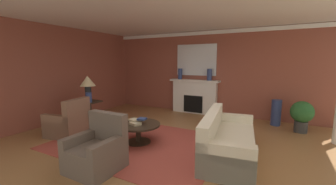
# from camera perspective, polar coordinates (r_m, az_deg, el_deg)

# --- Properties ---
(ground_plane) EXTENTS (9.78, 9.78, 0.00)m
(ground_plane) POSITION_cam_1_polar(r_m,az_deg,el_deg) (4.87, -0.41, -13.94)
(ground_plane) COLOR olive
(wall_fireplace) EXTENTS (8.13, 0.12, 2.91)m
(wall_fireplace) POSITION_cam_1_polar(r_m,az_deg,el_deg) (7.57, 11.50, 5.23)
(wall_fireplace) COLOR brown
(wall_fireplace) RESTS_ON ground_plane
(wall_window) EXTENTS (0.12, 7.06, 2.91)m
(wall_window) POSITION_cam_1_polar(r_m,az_deg,el_deg) (7.34, -26.57, 4.42)
(wall_window) COLOR brown
(wall_window) RESTS_ON ground_plane
(ceiling_panel) EXTENTS (8.13, 7.06, 0.06)m
(ceiling_panel) POSITION_cam_1_polar(r_m,az_deg,el_deg) (4.89, 1.34, 21.24)
(ceiling_panel) COLOR white
(crown_moulding) EXTENTS (8.13, 0.08, 0.12)m
(crown_moulding) POSITION_cam_1_polar(r_m,az_deg,el_deg) (7.55, 11.64, 15.68)
(crown_moulding) COLOR white
(area_rug) EXTENTS (3.70, 2.77, 0.01)m
(area_rug) POSITION_cam_1_polar(r_m,az_deg,el_deg) (5.03, -7.98, -13.22)
(area_rug) COLOR #993D33
(area_rug) RESTS_ON ground_plane
(fireplace) EXTENTS (1.80, 0.35, 1.21)m
(fireplace) POSITION_cam_1_polar(r_m,az_deg,el_deg) (7.63, 7.16, -1.31)
(fireplace) COLOR white
(fireplace) RESTS_ON ground_plane
(mantel_mirror) EXTENTS (1.46, 0.04, 1.10)m
(mantel_mirror) POSITION_cam_1_polar(r_m,az_deg,el_deg) (7.64, 7.67, 8.75)
(mantel_mirror) COLOR silver
(sofa) EXTENTS (1.18, 2.20, 0.85)m
(sofa) POSITION_cam_1_polar(r_m,az_deg,el_deg) (4.40, 15.68, -12.62)
(sofa) COLOR beige
(sofa) RESTS_ON ground_plane
(armchair_near_window) EXTENTS (0.93, 0.93, 0.95)m
(armchair_near_window) POSITION_cam_1_polar(r_m,az_deg,el_deg) (5.90, -25.35, -7.62)
(armchair_near_window) COLOR brown
(armchair_near_window) RESTS_ON ground_plane
(armchair_facing_fireplace) EXTENTS (0.81, 0.81, 0.95)m
(armchair_facing_fireplace) POSITION_cam_1_polar(r_m,az_deg,el_deg) (3.95, -18.69, -15.10)
(armchair_facing_fireplace) COLOR brown
(armchair_facing_fireplace) RESTS_ON ground_plane
(coffee_table) EXTENTS (1.00, 1.00, 0.45)m
(coffee_table) POSITION_cam_1_polar(r_m,az_deg,el_deg) (4.92, -8.06, -9.65)
(coffee_table) COLOR #2D2319
(coffee_table) RESTS_ON ground_plane
(side_table) EXTENTS (0.56, 0.56, 0.70)m
(side_table) POSITION_cam_1_polar(r_m,az_deg,el_deg) (6.65, -20.59, -4.76)
(side_table) COLOR #2D2319
(side_table) RESTS_ON ground_plane
(table_lamp) EXTENTS (0.44, 0.44, 0.75)m
(table_lamp) POSITION_cam_1_polar(r_m,az_deg,el_deg) (6.52, -20.97, 2.33)
(table_lamp) COLOR black
(table_lamp) RESTS_ON side_table
(vase_mantel_left) EXTENTS (0.15, 0.15, 0.39)m
(vase_mantel_left) POSITION_cam_1_polar(r_m,az_deg,el_deg) (7.71, 3.30, 5.06)
(vase_mantel_left) COLOR navy
(vase_mantel_left) RESTS_ON fireplace
(vase_tall_corner) EXTENTS (0.27, 0.27, 0.76)m
(vase_tall_corner) POSITION_cam_1_polar(r_m,az_deg,el_deg) (6.90, 27.27, -4.87)
(vase_tall_corner) COLOR navy
(vase_tall_corner) RESTS_ON ground_plane
(vase_mantel_right) EXTENTS (0.16, 0.16, 0.40)m
(vase_mantel_right) POSITION_cam_1_polar(r_m,az_deg,el_deg) (7.32, 11.18, 4.76)
(vase_mantel_right) COLOR navy
(vase_mantel_right) RESTS_ON fireplace
(vase_on_side_table) EXTENTS (0.17, 0.17, 0.28)m
(vase_on_side_table) POSITION_cam_1_polar(r_m,az_deg,el_deg) (6.38, -20.71, -1.26)
(vase_on_side_table) COLOR navy
(vase_on_side_table) RESTS_ON side_table
(book_red_cover) EXTENTS (0.29, 0.27, 0.06)m
(book_red_cover) POSITION_cam_1_polar(r_m,az_deg,el_deg) (4.81, -8.88, -8.29)
(book_red_cover) COLOR tan
(book_red_cover) RESTS_ON coffee_table
(book_art_folio) EXTENTS (0.27, 0.25, 0.04)m
(book_art_folio) POSITION_cam_1_polar(r_m,az_deg,el_deg) (4.91, -9.09, -7.34)
(book_art_folio) COLOR tan
(book_art_folio) RESTS_ON coffee_table
(book_small_novel) EXTENTS (0.20, 0.19, 0.04)m
(book_small_novel) POSITION_cam_1_polar(r_m,az_deg,el_deg) (4.82, -7.07, -7.14)
(book_small_novel) COLOR navy
(book_small_novel) RESTS_ON coffee_table
(potted_plant) EXTENTS (0.56, 0.56, 0.83)m
(potted_plant) POSITION_cam_1_polar(r_m,az_deg,el_deg) (6.54, 32.56, -4.95)
(potted_plant) COLOR #333333
(potted_plant) RESTS_ON ground_plane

